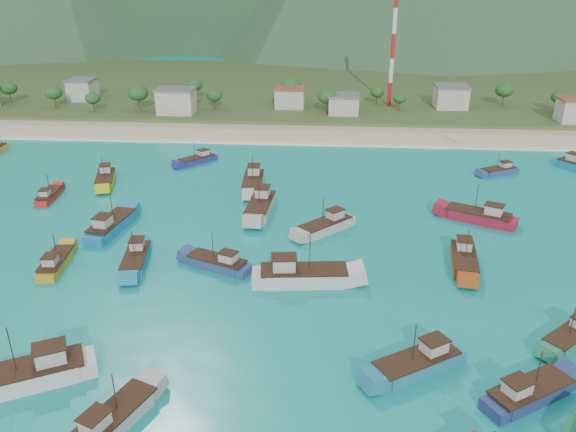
# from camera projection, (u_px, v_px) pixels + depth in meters

# --- Properties ---
(ground) EXTENTS (600.00, 600.00, 0.00)m
(ground) POSITION_uv_depth(u_px,v_px,m) (235.00, 287.00, 77.54)
(ground) COLOR #0C8476
(ground) RESTS_ON ground
(beach) EXTENTS (400.00, 18.00, 1.20)m
(beach) POSITION_uv_depth(u_px,v_px,m) (283.00, 134.00, 149.63)
(beach) COLOR beige
(beach) RESTS_ON ground
(land) EXTENTS (400.00, 110.00, 2.40)m
(land) POSITION_uv_depth(u_px,v_px,m) (296.00, 89.00, 205.29)
(land) COLOR #385123
(land) RESTS_ON ground
(surf_line) EXTENTS (400.00, 2.50, 0.08)m
(surf_line) POSITION_uv_depth(u_px,v_px,m) (280.00, 144.00, 140.96)
(surf_line) COLOR white
(surf_line) RESTS_ON ground
(village) EXTENTS (205.60, 25.82, 6.72)m
(village) POSITION_uv_depth(u_px,v_px,m) (296.00, 100.00, 167.13)
(village) COLOR beige
(village) RESTS_ON ground
(vegetation) EXTENTS (276.33, 25.26, 8.28)m
(vegetation) POSITION_uv_depth(u_px,v_px,m) (272.00, 96.00, 169.88)
(vegetation) COLOR #235623
(vegetation) RESTS_ON ground
(radio_tower) EXTENTS (1.20, 1.20, 42.64)m
(radio_tower) POSITION_uv_depth(u_px,v_px,m) (394.00, 34.00, 164.76)
(radio_tower) COLOR red
(radio_tower) RESTS_ON ground
(boat_0) EXTENTS (4.55, 12.99, 7.55)m
(boat_0) POSITION_uv_depth(u_px,v_px,m) (261.00, 207.00, 101.22)
(boat_0) COLOR #AEA69D
(boat_0) RESTS_ON ground
(boat_1) EXTENTS (4.75, 11.49, 6.59)m
(boat_1) POSITION_uv_depth(u_px,v_px,m) (464.00, 260.00, 82.86)
(boat_1) COLOR #A53E13
(boat_1) RESTS_ON ground
(boat_3) EXTENTS (4.51, 12.80, 7.44)m
(boat_3) POSITION_uv_depth(u_px,v_px,m) (253.00, 183.00, 112.58)
(boat_3) COLOR beige
(boat_3) RESTS_ON ground
(boat_5) EXTENTS (4.62, 10.75, 6.15)m
(boat_5) POSITION_uv_depth(u_px,v_px,m) (136.00, 259.00, 83.32)
(boat_5) COLOR teal
(boat_5) RESTS_ON ground
(boat_6) EXTENTS (5.27, 12.42, 7.11)m
(boat_6) POSITION_uv_depth(u_px,v_px,m) (111.00, 226.00, 93.72)
(boat_6) COLOR #196DA9
(boat_6) RESTS_ON ground
(boat_9) EXTENTS (13.49, 9.56, 7.79)m
(boat_9) POSITION_uv_depth(u_px,v_px,m) (29.00, 376.00, 59.03)
(boat_9) COLOR silver
(boat_9) RESTS_ON ground
(boat_11) EXTENTS (6.92, 10.81, 6.17)m
(boat_11) POSITION_uv_depth(u_px,v_px,m) (112.00, 421.00, 53.47)
(boat_11) COLOR #A7A096
(boat_11) RESTS_ON ground
(boat_12) EXTENTS (8.37, 8.69, 5.50)m
(boat_12) POSITION_uv_depth(u_px,v_px,m) (198.00, 160.00, 126.91)
(boat_12) COLOR navy
(boat_12) RESTS_ON ground
(boat_13) EXTENTS (8.76, 8.16, 5.47)m
(boat_13) POSITION_uv_depth(u_px,v_px,m) (571.00, 337.00, 65.90)
(boat_13) COLOR #248057
(boat_13) RESTS_ON ground
(boat_14) EXTENTS (12.33, 8.60, 7.10)m
(boat_14) POSITION_uv_depth(u_px,v_px,m) (479.00, 217.00, 97.18)
(boat_14) COLOR maroon
(boat_14) RESTS_ON ground
(boat_15) EXTENTS (13.85, 5.32, 7.99)m
(boat_15) POSITION_uv_depth(u_px,v_px,m) (302.00, 276.00, 78.06)
(boat_15) COLOR beige
(boat_15) RESTS_ON ground
(boat_16) EXTENTS (11.10, 8.66, 6.54)m
(boat_16) POSITION_uv_depth(u_px,v_px,m) (418.00, 364.00, 61.14)
(boat_16) COLOR teal
(boat_16) RESTS_ON ground
(boat_17) EXTENTS (8.85, 6.19, 5.10)m
(boat_17) POSITION_uv_depth(u_px,v_px,m) (499.00, 171.00, 120.23)
(boat_17) COLOR navy
(boat_17) RESTS_ON ground
(boat_18) EXTENTS (3.82, 9.71, 5.59)m
(boat_18) POSITION_uv_depth(u_px,v_px,m) (56.00, 263.00, 82.41)
(boat_18) COLOR #B78E20
(boat_18) RESTS_ON ground
(boat_19) EXTENTS (6.15, 11.40, 6.46)m
(boat_19) POSITION_uv_depth(u_px,v_px,m) (106.00, 179.00, 114.88)
(boat_19) COLOR gold
(boat_19) RESTS_ON ground
(boat_20) EXTENTS (3.38, 8.87, 5.12)m
(boat_20) POSITION_uv_depth(u_px,v_px,m) (49.00, 196.00, 107.02)
(boat_20) COLOR red
(boat_20) RESTS_ON ground
(boat_25) EXTENTS (10.37, 6.67, 5.92)m
(boat_25) POSITION_uv_depth(u_px,v_px,m) (218.00, 264.00, 82.18)
(boat_25) COLOR navy
(boat_25) RESTS_ON ground
(boat_26) EXTENTS (10.01, 10.08, 6.48)m
(boat_26) POSITION_uv_depth(u_px,v_px,m) (326.00, 226.00, 93.89)
(boat_26) COLOR #B2AFA2
(boat_26) RESTS_ON ground
(boat_28) EXTENTS (10.55, 8.14, 6.20)m
(boat_28) POSITION_uv_depth(u_px,v_px,m) (528.00, 394.00, 56.92)
(boat_28) COLOR navy
(boat_28) RESTS_ON ground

